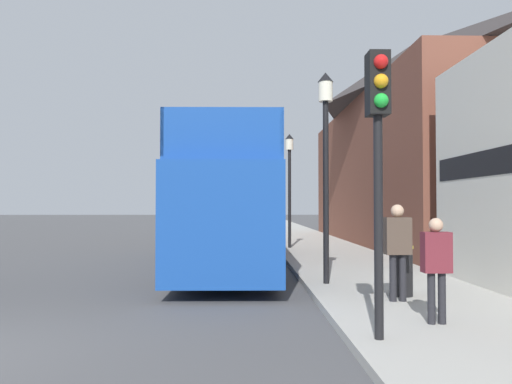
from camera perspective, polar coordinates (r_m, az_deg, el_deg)
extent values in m
plane|color=#4C4C4F|center=(27.44, -10.03, -5.48)|extent=(144.00, 144.00, 0.00)
cube|color=#ADAAA3|center=(24.36, 6.27, -5.84)|extent=(3.73, 108.00, 0.14)
cube|color=brown|center=(25.32, 17.27, 1.93)|extent=(6.00, 19.72, 6.80)
pyramid|color=#383333|center=(26.06, 17.18, 12.61)|extent=(6.00, 19.72, 2.88)
cube|color=#19479E|center=(15.12, -2.81, -2.94)|extent=(2.68, 10.98, 2.54)
cube|color=white|center=(14.57, -2.89, -2.49)|extent=(2.63, 6.06, 0.45)
cube|color=black|center=(15.12, -2.80, -0.03)|extent=(2.70, 10.10, 0.70)
cube|color=#19479E|center=(15.15, -2.80, 2.05)|extent=(2.67, 10.10, 0.10)
cube|color=#19479E|center=(15.29, -7.39, 4.11)|extent=(0.23, 10.07, 1.00)
cube|color=#19479E|center=(15.19, 1.82, 4.13)|extent=(0.23, 10.07, 1.00)
cube|color=#19479E|center=(10.23, -3.88, 6.88)|extent=(2.51, 0.11, 1.00)
cube|color=#19479E|center=(19.44, -2.32, 2.89)|extent=(2.54, 1.57, 1.00)
cylinder|color=black|center=(18.63, -5.90, -5.90)|extent=(0.30, 0.97, 0.97)
cylinder|color=black|center=(18.56, 1.10, -5.92)|extent=(0.30, 0.97, 0.97)
cylinder|color=black|center=(12.14, -8.80, -8.24)|extent=(0.30, 0.97, 0.97)
cylinder|color=black|center=(12.03, 2.04, -8.32)|extent=(0.30, 0.97, 0.97)
cube|color=#9E9EA3|center=(23.74, -0.71, -4.91)|extent=(1.79, 4.59, 0.65)
cube|color=black|center=(23.58, -0.69, -3.47)|extent=(1.52, 2.22, 0.55)
cylinder|color=black|center=(25.14, -2.59, -5.14)|extent=(0.22, 0.64, 0.64)
cylinder|color=black|center=(25.20, 0.91, -5.13)|extent=(0.22, 0.64, 0.64)
cylinder|color=black|center=(22.33, -2.53, -5.60)|extent=(0.22, 0.64, 0.64)
cylinder|color=black|center=(22.40, 1.41, -5.59)|extent=(0.22, 0.64, 0.64)
cylinder|color=#232328|center=(8.04, 19.41, -11.38)|extent=(0.11, 0.11, 0.76)
cylinder|color=#232328|center=(8.09, 20.48, -11.30)|extent=(0.11, 0.11, 0.76)
cube|color=maroon|center=(7.98, 19.90, -6.49)|extent=(0.41, 0.23, 0.60)
sphere|color=tan|center=(7.95, 19.88, -3.57)|extent=(0.21, 0.21, 0.21)
cylinder|color=#232328|center=(9.65, 15.39, -9.43)|extent=(0.13, 0.13, 0.86)
cylinder|color=#232328|center=(9.71, 16.42, -9.38)|extent=(0.13, 0.13, 0.86)
cube|color=#4C3D33|center=(9.60, 15.87, -4.84)|extent=(0.47, 0.26, 0.68)
sphere|color=tan|center=(9.59, 15.85, -2.09)|extent=(0.24, 0.24, 0.24)
cylinder|color=black|center=(6.83, 13.82, -3.88)|extent=(0.12, 0.12, 2.97)
cube|color=black|center=(7.01, 13.72, 11.89)|extent=(0.28, 0.31, 0.85)
sphere|color=red|center=(6.92, 14.09, 14.25)|extent=(0.19, 0.19, 0.19)
sphere|color=orange|center=(6.86, 14.10, 12.20)|extent=(0.19, 0.19, 0.19)
sphere|color=green|center=(6.80, 14.11, 10.12)|extent=(0.19, 0.19, 0.19)
cylinder|color=black|center=(11.43, 7.99, 0.00)|extent=(0.13, 0.13, 4.14)
cylinder|color=silver|center=(11.72, 7.95, 11.28)|extent=(0.32, 0.32, 0.45)
cone|color=black|center=(11.80, 7.95, 12.87)|extent=(0.35, 0.35, 0.22)
cylinder|color=black|center=(20.82, 3.86, -0.77)|extent=(0.13, 0.13, 4.08)
cylinder|color=silver|center=(20.97, 3.85, 5.44)|extent=(0.32, 0.32, 0.45)
cone|color=black|center=(21.01, 3.84, 6.34)|extent=(0.35, 0.35, 0.22)
cylinder|color=black|center=(10.27, 16.25, -8.59)|extent=(0.44, 0.44, 0.99)
cylinder|color=#B28E1E|center=(10.22, 16.23, -6.05)|extent=(0.48, 0.48, 0.06)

